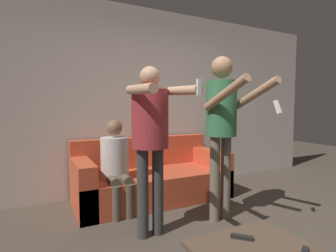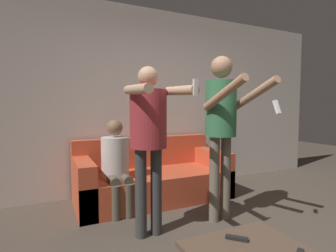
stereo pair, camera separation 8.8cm
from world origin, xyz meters
name	(u,v)px [view 2 (the right image)]	position (x,y,z in m)	size (l,w,h in m)	color
wall_back	(152,100)	(0.00, 2.21, 1.35)	(6.40, 0.06, 2.70)	beige
couch	(152,179)	(-0.19, 1.74, 0.27)	(2.02, 0.89, 0.81)	#C64C2D
person_standing_left	(149,130)	(-0.60, 0.77, 1.03)	(0.47, 0.72, 1.62)	#383838
person_standing_right	(222,118)	(0.23, 0.77, 1.13)	(0.45, 0.79, 1.78)	#6B6051
person_seated	(116,162)	(-0.73, 1.54, 0.59)	(0.33, 0.54, 1.09)	brown
remote_far	(237,238)	(-0.33, -0.17, 0.35)	(0.13, 0.13, 0.02)	black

